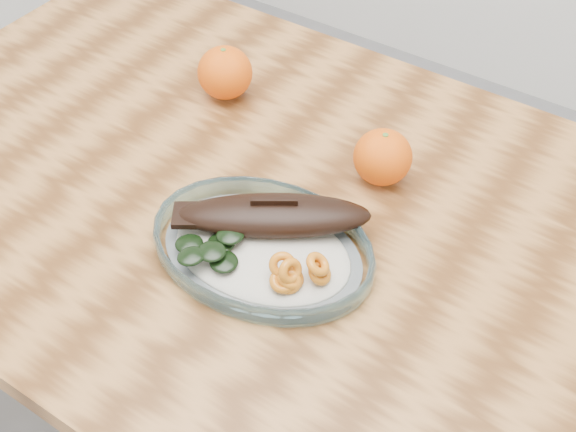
{
  "coord_description": "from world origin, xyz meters",
  "views": [
    {
      "loc": [
        0.46,
        -0.58,
        1.46
      ],
      "look_at": [
        0.1,
        -0.03,
        0.77
      ],
      "focal_mm": 45.0,
      "sensor_mm": 36.0,
      "label": 1
    }
  ],
  "objects": [
    {
      "name": "dining_table",
      "position": [
        0.0,
        0.0,
        0.65
      ],
      "size": [
        1.2,
        0.8,
        0.75
      ],
      "color": "#5A3315",
      "rests_on": "ground"
    },
    {
      "name": "plated_meal",
      "position": [
        0.1,
        -0.09,
        0.77
      ],
      "size": [
        0.59,
        0.59,
        0.08
      ],
      "rotation": [
        0.0,
        0.0,
        0.13
      ],
      "color": "white",
      "rests_on": "dining_table"
    },
    {
      "name": "orange_left",
      "position": [
        -0.14,
        0.16,
        0.79
      ],
      "size": [
        0.09,
        0.09,
        0.09
      ],
      "primitive_type": "sphere",
      "color": "#DE4604",
      "rests_on": "dining_table"
    },
    {
      "name": "orange_right",
      "position": [
        0.16,
        0.12,
        0.79
      ],
      "size": [
        0.08,
        0.08,
        0.08
      ],
      "primitive_type": "sphere",
      "color": "#DE4604",
      "rests_on": "dining_table"
    }
  ]
}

